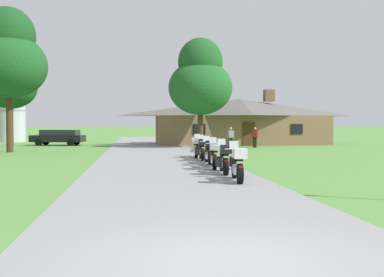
{
  "coord_description": "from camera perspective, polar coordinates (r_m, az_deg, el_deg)",
  "views": [
    {
      "loc": [
        -1.25,
        -5.93,
        1.97
      ],
      "look_at": [
        1.59,
        15.85,
        1.22
      ],
      "focal_mm": 41.39,
      "sensor_mm": 36.0,
      "label": 1
    }
  ],
  "objects": [
    {
      "name": "motorcycle_silver_third_in_row",
      "position": [
        18.84,
        2.85,
        -2.16
      ],
      "size": [
        0.74,
        2.08,
        1.3
      ],
      "rotation": [
        0.0,
        0.0,
        -0.13
      ],
      "color": "black",
      "rests_on": "asphalt_driveway"
    },
    {
      "name": "tree_left_far",
      "position": [
        41.64,
        -22.39,
        6.94
      ],
      "size": [
        4.55,
        4.55,
        8.7
      ],
      "color": "#422D19",
      "rests_on": "ground"
    },
    {
      "name": "motorcycle_silver_second_in_row",
      "position": [
        16.81,
        4.2,
        -2.69
      ],
      "size": [
        0.82,
        2.08,
        1.3
      ],
      "rotation": [
        0.0,
        0.0,
        -0.09
      ],
      "color": "black",
      "rests_on": "asphalt_driveway"
    },
    {
      "name": "motorcycle_white_farthest_in_row",
      "position": [
        24.8,
        0.59,
        -1.19
      ],
      "size": [
        0.95,
        2.07,
        1.3
      ],
      "rotation": [
        0.0,
        0.0,
        -0.17
      ],
      "color": "black",
      "rests_on": "asphalt_driveway"
    },
    {
      "name": "motorcycle_orange_fifth_in_row",
      "position": [
        23.03,
        1.28,
        -1.44
      ],
      "size": [
        0.81,
        2.08,
        1.3
      ],
      "rotation": [
        0.0,
        0.0,
        -0.08
      ],
      "color": "black",
      "rests_on": "asphalt_driveway"
    },
    {
      "name": "asphalt_driveway",
      "position": [
        24.04,
        -4.43,
        -2.68
      ],
      "size": [
        6.4,
        80.0,
        0.06
      ],
      "primitive_type": "cube",
      "color": "gray",
      "rests_on": "ground"
    },
    {
      "name": "stone_lodge",
      "position": [
        42.08,
        6.21,
        2.26
      ],
      "size": [
        16.58,
        6.75,
        5.18
      ],
      "color": "brown",
      "rests_on": "ground"
    },
    {
      "name": "motorcycle_yellow_fourth_in_row",
      "position": [
        20.93,
        2.15,
        -1.75
      ],
      "size": [
        0.66,
        2.08,
        1.3
      ],
      "rotation": [
        0.0,
        0.0,
        -0.04
      ],
      "color": "black",
      "rests_on": "asphalt_driveway"
    },
    {
      "name": "ground_plane",
      "position": [
        26.03,
        -4.66,
        -2.39
      ],
      "size": [
        500.0,
        500.0,
        0.0
      ],
      "primitive_type": "plane",
      "color": "#56893D"
    },
    {
      "name": "tree_left_near",
      "position": [
        32.94,
        -22.56,
        9.67
      ],
      "size": [
        5.14,
        5.14,
        9.86
      ],
      "color": "#422D19",
      "rests_on": "ground"
    },
    {
      "name": "parked_black_suv_far_left",
      "position": [
        41.43,
        -16.81,
        0.22
      ],
      "size": [
        4.85,
        2.61,
        1.4
      ],
      "rotation": [
        0.0,
        0.0,
        1.4
      ],
      "color": "black",
      "rests_on": "ground"
    },
    {
      "name": "metal_silo_distant",
      "position": [
        50.79,
        -22.26,
        3.78
      ],
      "size": [
        2.95,
        2.95,
        7.43
      ],
      "color": "#B2B7BC",
      "rests_on": "ground"
    },
    {
      "name": "tree_by_lodge_front",
      "position": [
        35.44,
        1.08,
        7.52
      ],
      "size": [
        5.09,
        5.09,
        8.75
      ],
      "color": "#422D19",
      "rests_on": "ground"
    },
    {
      "name": "bystander_gray_shirt_beside_signpost",
      "position": [
        34.73,
        5.0,
        0.26
      ],
      "size": [
        0.55,
        0.24,
        1.69
      ],
      "rotation": [
        0.0,
        0.0,
        0.06
      ],
      "color": "black",
      "rests_on": "ground"
    },
    {
      "name": "bystander_red_shirt_near_lodge",
      "position": [
        36.53,
        8.11,
        0.3
      ],
      "size": [
        0.43,
        0.4,
        1.67
      ],
      "rotation": [
        0.0,
        0.0,
        5.55
      ],
      "color": "black",
      "rests_on": "ground"
    },
    {
      "name": "motorcycle_white_nearest_to_camera",
      "position": [
        14.63,
        5.89,
        -3.35
      ],
      "size": [
        0.68,
        2.08,
        1.3
      ],
      "rotation": [
        0.0,
        0.0,
        -0.09
      ],
      "color": "black",
      "rests_on": "asphalt_driveway"
    }
  ]
}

